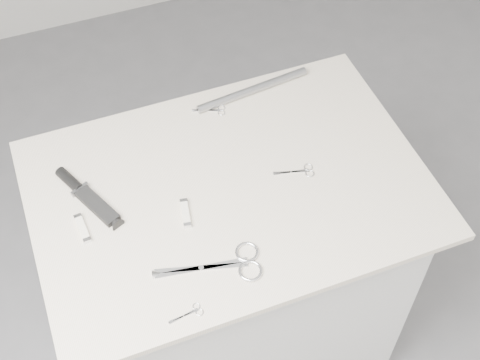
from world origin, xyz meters
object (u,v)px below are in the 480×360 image
object	(u,v)px
embroidery_scissors_a	(301,171)
pocket_knife_a	(82,229)
tiny_scissors	(190,313)
large_shears	(232,264)
pocket_knife_b	(186,213)
embroidery_scissors_b	(214,110)
plinth	(231,280)
sheathed_knife	(84,194)
metal_rail	(253,90)

from	to	relation	value
embroidery_scissors_a	pocket_knife_a	world-z (taller)	pocket_knife_a
tiny_scissors	pocket_knife_a	distance (m)	0.35
large_shears	embroidery_scissors_a	xyz separation A→B (m)	(0.26, 0.20, -0.00)
large_shears	tiny_scissors	size ratio (longest dim) A/B	3.14
tiny_scissors	pocket_knife_b	bearing A→B (deg)	67.15
embroidery_scissors_b	pocket_knife_b	bearing A→B (deg)	-100.13
large_shears	embroidery_scissors_a	size ratio (longest dim) A/B	2.36
pocket_knife_b	tiny_scissors	bearing A→B (deg)	174.89
plinth	sheathed_knife	bearing A→B (deg)	163.84
pocket_knife_a	metal_rail	xyz separation A→B (m)	(0.56, 0.29, 0.01)
embroidery_scissors_b	pocket_knife_b	world-z (taller)	pocket_knife_b
tiny_scissors	pocket_knife_a	world-z (taller)	pocket_knife_a
tiny_scissors	pocket_knife_b	world-z (taller)	pocket_knife_b
sheathed_knife	pocket_knife_a	distance (m)	0.10
plinth	sheathed_knife	xyz separation A→B (m)	(-0.35, 0.10, 0.48)
large_shears	pocket_knife_a	size ratio (longest dim) A/B	2.88
large_shears	metal_rail	bearing A→B (deg)	75.71
tiny_scissors	metal_rail	world-z (taller)	metal_rail
embroidery_scissors_b	pocket_knife_a	distance (m)	0.50
embroidery_scissors_a	sheathed_knife	world-z (taller)	sheathed_knife
embroidery_scissors_b	sheathed_knife	bearing A→B (deg)	-137.13
embroidery_scissors_b	pocket_knife_b	size ratio (longest dim) A/B	1.08
embroidery_scissors_a	tiny_scissors	world-z (taller)	same
sheathed_knife	metal_rail	bearing A→B (deg)	-94.40
embroidery_scissors_a	plinth	bearing A→B (deg)	-171.82
embroidery_scissors_b	metal_rail	size ratio (longest dim) A/B	0.27
pocket_knife_b	metal_rail	distance (m)	0.46
large_shears	embroidery_scissors_b	world-z (taller)	large_shears
metal_rail	large_shears	bearing A→B (deg)	-116.48
tiny_scissors	pocket_knife_a	bearing A→B (deg)	112.62
tiny_scissors	metal_rail	xyz separation A→B (m)	(0.38, 0.60, 0.01)
plinth	pocket_knife_a	world-z (taller)	pocket_knife_a
pocket_knife_b	metal_rail	bearing A→B (deg)	-31.92
plinth	large_shears	size ratio (longest dim) A/B	3.57
embroidery_scissors_b	tiny_scissors	size ratio (longest dim) A/B	1.14
embroidery_scissors_a	pocket_knife_b	size ratio (longest dim) A/B	1.26
large_shears	embroidery_scissors_a	distance (m)	0.33
tiny_scissors	pocket_knife_a	xyz separation A→B (m)	(-0.17, 0.30, 0.00)
large_shears	pocket_knife_a	world-z (taller)	pocket_knife_a
embroidery_scissors_a	pocket_knife_a	distance (m)	0.57
embroidery_scissors_b	pocket_knife_b	distance (m)	0.36
embroidery_scissors_b	metal_rail	xyz separation A→B (m)	(0.13, 0.03, 0.01)
pocket_knife_a	large_shears	bearing A→B (deg)	-130.50
plinth	metal_rail	bearing A→B (deg)	58.61
tiny_scissors	sheathed_knife	world-z (taller)	sheathed_knife
pocket_knife_a	pocket_knife_b	xyz separation A→B (m)	(0.25, -0.05, 0.00)
plinth	tiny_scissors	world-z (taller)	tiny_scissors
plinth	metal_rail	distance (m)	0.59
large_shears	metal_rail	world-z (taller)	metal_rail
large_shears	pocket_knife_b	distance (m)	0.18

